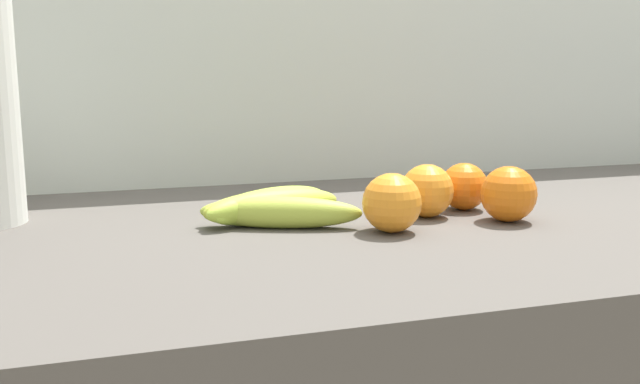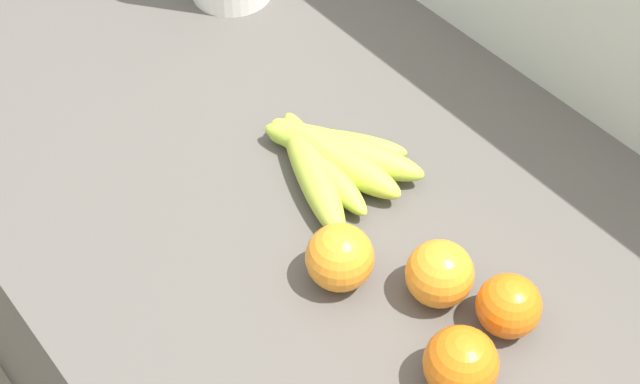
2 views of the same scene
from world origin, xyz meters
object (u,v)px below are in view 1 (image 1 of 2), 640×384
Objects in this scene: orange_center at (392,203)px; orange_far_right at (464,186)px; banana_bunch at (272,208)px; orange_right at (509,194)px; orange_back_right at (427,191)px.

orange_center reaches higher than orange_far_right.
orange_right is at bearing -15.51° from banana_bunch.
orange_back_right is 0.10m from orange_center.
orange_far_right is at bearing 101.87° from orange_right.
orange_center is (-0.17, -0.01, 0.00)m from orange_right.
orange_back_right reaches higher than orange_far_right.
orange_far_right is at bearing 0.61° from banana_bunch.
banana_bunch is 0.16m from orange_center.
orange_right is 1.10× the size of orange_far_right.
orange_right reaches higher than orange_back_right.
orange_far_right is (0.15, 0.09, -0.00)m from orange_center.
orange_back_right is (0.21, -0.02, 0.02)m from banana_bunch.
orange_center is at bearing -140.02° from orange_back_right.
orange_back_right is at bearing -158.62° from orange_far_right.
orange_right is (0.29, -0.08, 0.02)m from banana_bunch.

